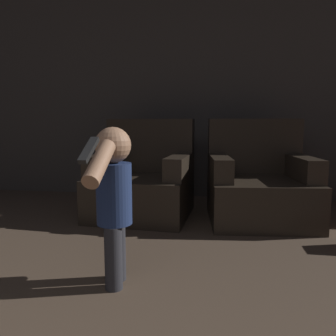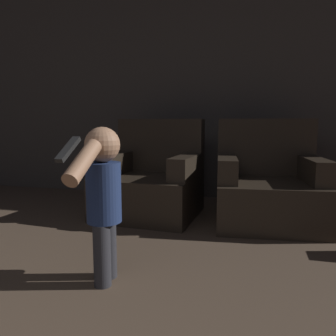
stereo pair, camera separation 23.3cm
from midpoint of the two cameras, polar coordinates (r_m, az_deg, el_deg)
wall_back at (r=3.95m, az=3.96°, el=14.02°), size 8.40×0.05×2.60m
armchair_left at (r=3.14m, az=-0.78°, el=-2.51°), size 0.93×0.88×0.91m
armchair_right at (r=3.04m, az=19.12°, el=-3.27°), size 0.96×0.91×0.91m
person_toddler at (r=1.76m, az=-7.57°, el=-4.31°), size 0.19×0.59×0.85m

